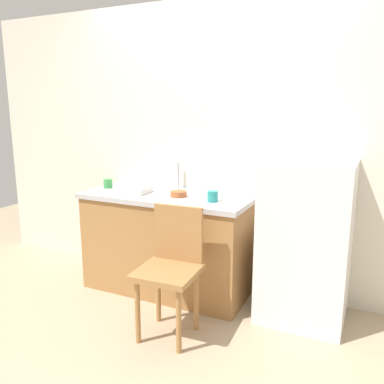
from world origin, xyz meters
TOP-DOWN VIEW (x-y plane):
  - ground_plane at (0.00, 0.00)m, footprint 8.00×8.00m
  - back_wall at (0.00, 1.00)m, footprint 4.80×0.10m
  - cabinet_base at (-0.29, 0.65)m, footprint 1.38×0.60m
  - countertop at (-0.29, 0.65)m, footprint 1.42×0.64m
  - faucet at (-0.32, 0.90)m, footprint 0.02×0.02m
  - refrigerator at (0.85, 0.67)m, footprint 0.62×0.57m
  - chair at (0.06, 0.06)m, footprint 0.42×0.42m
  - dish_tray at (-0.59, 0.59)m, footprint 0.28×0.20m
  - terracotta_bowl at (-0.16, 0.61)m, footprint 0.13×0.13m
  - cup_green at (-0.89, 0.65)m, footprint 0.08×0.08m
  - cup_teal at (0.15, 0.56)m, footprint 0.08×0.08m

SIDE VIEW (x-z plane):
  - ground_plane at x=0.00m, z-range 0.00..0.00m
  - cabinet_base at x=-0.29m, z-range 0.00..0.81m
  - chair at x=0.06m, z-range 0.05..0.94m
  - refrigerator at x=0.85m, z-range 0.00..1.19m
  - countertop at x=-0.29m, z-range 0.81..0.85m
  - terracotta_bowl at x=-0.16m, z-range 0.85..0.89m
  - dish_tray at x=-0.59m, z-range 0.85..0.90m
  - cup_green at x=-0.89m, z-range 0.85..0.93m
  - cup_teal at x=0.15m, z-range 0.85..0.93m
  - faucet at x=-0.32m, z-range 0.85..1.07m
  - back_wall at x=0.00m, z-range 0.00..2.43m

